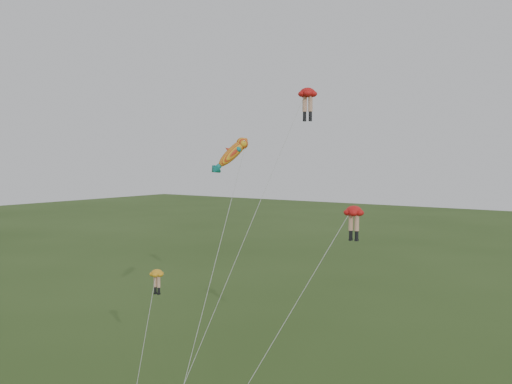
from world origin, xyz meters
The scene contains 4 objects.
legs_kite_red_high centered at (1.85, 9.92, 19.43)m, with size 4.29×11.22×20.32m.
legs_kite_red_mid centered at (6.60, 7.85, 11.38)m, with size 4.49×9.60×12.11m.
legs_kite_yellow centered at (-4.43, 0.95, 7.08)m, with size 1.31×3.39×7.74m.
fish_kite centered at (-1.23, 5.28, 15.51)m, with size 3.20×9.58×16.90m.
Camera 1 is at (22.89, -26.04, 15.19)m, focal length 40.00 mm.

